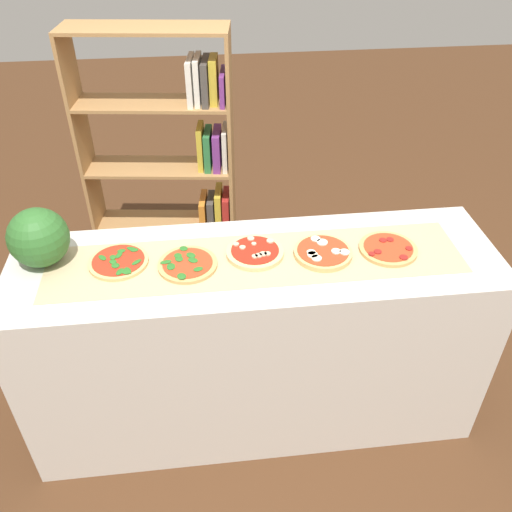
% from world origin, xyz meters
% --- Properties ---
extents(ground_plane, '(12.00, 12.00, 0.00)m').
position_xyz_m(ground_plane, '(0.00, 0.00, 0.00)').
color(ground_plane, '#4C2D19').
extents(counter, '(2.01, 0.59, 0.95)m').
position_xyz_m(counter, '(0.00, 0.00, 0.48)').
color(counter, beige).
rests_on(counter, ground_plane).
extents(parchment_paper, '(1.68, 0.36, 0.00)m').
position_xyz_m(parchment_paper, '(0.00, 0.00, 0.95)').
color(parchment_paper, tan).
rests_on(parchment_paper, counter).
extents(pizza_spinach_0, '(0.24, 0.24, 0.02)m').
position_xyz_m(pizza_spinach_0, '(-0.55, 0.04, 0.96)').
color(pizza_spinach_0, '#DBB26B').
rests_on(pizza_spinach_0, parchment_paper).
extents(pizza_spinach_1, '(0.24, 0.24, 0.02)m').
position_xyz_m(pizza_spinach_1, '(-0.28, -0.01, 0.96)').
color(pizza_spinach_1, tan).
rests_on(pizza_spinach_1, parchment_paper).
extents(pizza_mushroom_2, '(0.24, 0.24, 0.03)m').
position_xyz_m(pizza_mushroom_2, '(0.00, 0.04, 0.96)').
color(pizza_mushroom_2, '#E5C17F').
rests_on(pizza_mushroom_2, parchment_paper).
extents(pizza_mozzarella_3, '(0.24, 0.24, 0.03)m').
position_xyz_m(pizza_mozzarella_3, '(0.28, -0.00, 0.97)').
color(pizza_mozzarella_3, '#DBB26B').
rests_on(pizza_mozzarella_3, parchment_paper).
extents(pizza_pepperoni_4, '(0.24, 0.24, 0.02)m').
position_xyz_m(pizza_pepperoni_4, '(0.55, -0.00, 0.96)').
color(pizza_pepperoni_4, tan).
rests_on(pizza_pepperoni_4, parchment_paper).
extents(watermelon, '(0.24, 0.24, 0.24)m').
position_xyz_m(watermelon, '(-0.85, 0.09, 1.07)').
color(watermelon, '#2D6628').
rests_on(watermelon, counter).
extents(bookshelf, '(0.89, 0.37, 1.58)m').
position_xyz_m(bookshelf, '(-0.31, 1.16, 0.77)').
color(bookshelf, '#A87A47').
rests_on(bookshelf, ground_plane).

